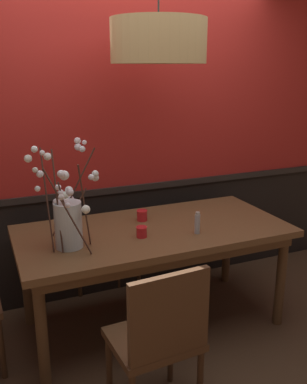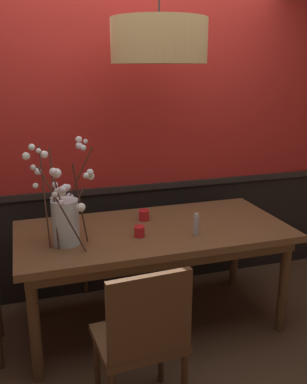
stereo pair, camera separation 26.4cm
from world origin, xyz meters
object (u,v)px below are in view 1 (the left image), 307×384
Objects in this scene: dining_table at (153,239)px; vase_with_blossoms at (68,219)px; candle_holder_nearer_center at (142,215)px; chair_near_side_left at (160,336)px; candle_holder_nearer_edge at (142,232)px; condiment_bottle at (197,223)px; pendant_lamp at (158,41)px; chair_far_side_right at (143,218)px; chair_far_side_left at (89,226)px.

vase_with_blossoms reaches higher than dining_table.
dining_table is at bearing -83.99° from candle_holder_nearer_center.
chair_near_side_left is 0.93m from vase_with_blossoms.
candle_holder_nearer_edge is at bearing -3.22° from vase_with_blossoms.
condiment_bottle is 0.18× the size of pendant_lamp.
chair_far_side_right is 11.34× the size of candle_holder_nearer_center.
candle_holder_nearer_center is (-0.02, 0.18, 0.13)m from dining_table.
candle_holder_nearer_edge is at bearing -83.31° from chair_far_side_left.
vase_with_blossoms is at bearing -110.87° from chair_far_side_left.
dining_table is 25.14× the size of candle_holder_nearer_edge.
candle_holder_nearer_center is 0.46m from condiment_bottle.
chair_far_side_left is 1.22m from condiment_bottle.
candle_holder_nearer_center is at bearing 123.66° from condiment_bottle.
pendant_lamp is (0.06, -0.15, 1.22)m from candle_holder_nearer_center.
candle_holder_nearer_edge is at bearing 75.43° from chair_near_side_left.
chair_far_side_left is 1.12m from vase_with_blossoms.
vase_with_blossoms is (-0.62, -0.10, 0.28)m from dining_table.
pendant_lamp is (0.18, 0.15, 1.22)m from candle_holder_nearer_edge.
chair_near_side_left is (-0.60, -1.76, 0.01)m from chair_far_side_right.
chair_far_side_left is at bearing 87.48° from chair_near_side_left.
vase_with_blossoms is at bearing -155.65° from candle_holder_nearer_center.
dining_table is 0.92m from chair_far_side_left.
chair_far_side_right is 0.83m from candle_holder_nearer_center.
pendant_lamp is (-0.19, 0.23, 1.19)m from condiment_bottle.
vase_with_blossoms is 1.27m from pendant_lamp.
vase_with_blossoms is at bearing 172.61° from condiment_bottle.
chair_near_side_left is 1.06× the size of pendant_lamp.
candle_holder_nearer_edge is at bearing -138.24° from dining_table.
chair_near_side_left reaches higher than chair_far_side_right.
chair_far_side_right is 1.40m from vase_with_blossoms.
chair_far_side_left is 12.26× the size of candle_holder_nearer_edge.
condiment_bottle is at bearing -12.61° from candle_holder_nearer_edge.
pendant_lamp is at bearing 129.65° from condiment_bottle.
condiment_bottle is at bearing 48.98° from chair_near_side_left.
pendant_lamp is at bearing 38.96° from candle_holder_nearer_edge.
chair_far_side_left is at bearing -176.98° from chair_far_side_right.
pendant_lamp reaches higher than chair_far_side_left.
candle_holder_nearer_center is at bearing -111.69° from chair_far_side_right.
chair_far_side_left reaches higher than candle_holder_nearer_center.
pendant_lamp is (-0.22, -0.87, 1.52)m from chair_far_side_right.
candle_holder_nearer_center is (0.31, 1.04, 0.28)m from chair_near_side_left.
chair_near_side_left reaches higher than condiment_bottle.
chair_near_side_left is at bearing -131.02° from condiment_bottle.
chair_near_side_left is 1.78m from pendant_lamp.
dining_table is 0.94m from chair_near_side_left.
chair_far_side_right is 1.13m from candle_holder_nearer_edge.
chair_far_side_right is at bearing 68.31° from candle_holder_nearer_center.
condiment_bottle is (0.26, -0.38, 0.03)m from candle_holder_nearer_center.
chair_far_side_left is 1.41× the size of vase_with_blossoms.
dining_table is 2.06× the size of chair_near_side_left.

